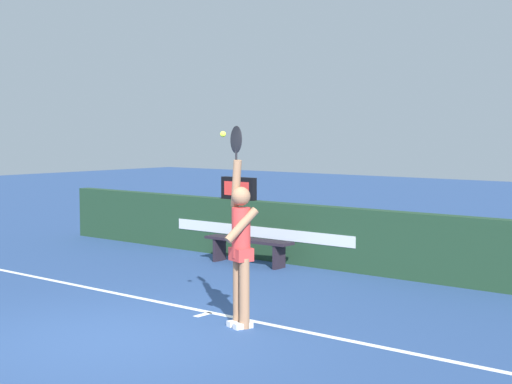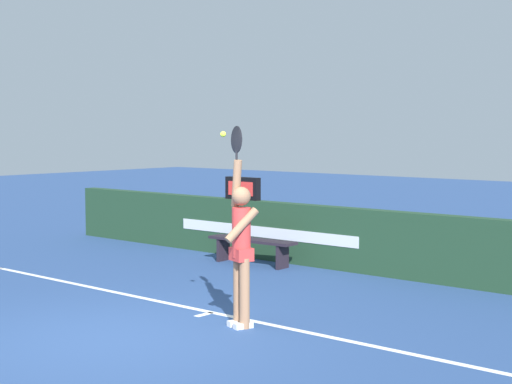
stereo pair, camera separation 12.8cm
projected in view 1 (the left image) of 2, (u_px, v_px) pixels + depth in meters
ground_plane at (112, 339)px, 9.08m from camera, size 60.00×60.00×0.00m
court_lines at (23, 362)px, 8.16m from camera, size 10.42×5.95×0.00m
back_wall at (361, 241)px, 13.26m from camera, size 15.01×0.27×1.10m
speed_display at (239, 188)px, 14.95m from camera, size 0.80×0.14×0.43m
tennis_player at (241, 244)px, 9.56m from camera, size 0.48×0.47×2.51m
tennis_ball at (223, 134)px, 9.29m from camera, size 0.07×0.07×0.07m
courtside_bench_near at (248, 244)px, 14.06m from camera, size 1.80×0.44×0.47m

